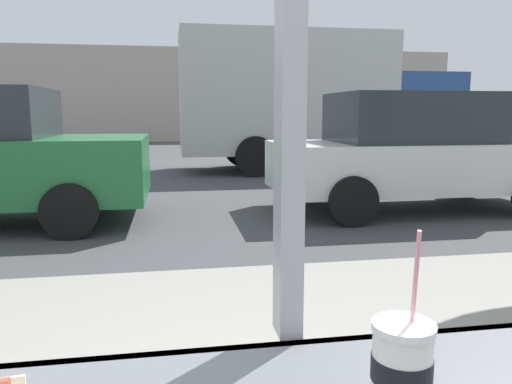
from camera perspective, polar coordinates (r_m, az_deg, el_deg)
ground_plane at (r=9.03m, az=-8.05°, el=0.10°), size 60.00×60.00×0.00m
sidewalk_strip at (r=2.86m, az=-3.96°, el=-18.94°), size 16.00×2.80×0.15m
building_facade_far at (r=24.84m, az=-9.31°, el=11.02°), size 28.00×1.20×4.46m
soda_cup_left at (r=0.86m, az=16.53°, el=-18.81°), size 0.10×0.10×0.31m
parked_car_white at (r=7.50m, az=17.96°, el=4.47°), size 4.18×1.89×1.69m
box_truck at (r=12.28m, az=6.34°, el=10.65°), size 6.72×2.44×3.24m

